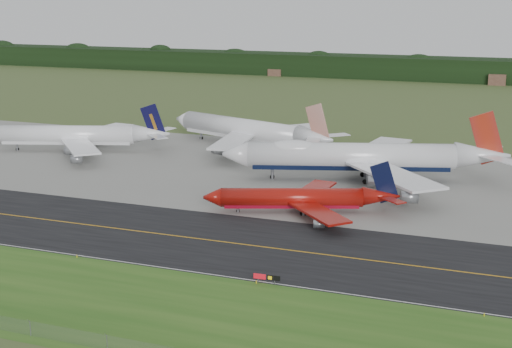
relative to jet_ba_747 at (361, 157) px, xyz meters
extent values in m
plane|color=#3E5427|center=(-6.57, -49.81, -6.08)|extent=(600.00, 600.00, 0.00)
cube|color=#265218|center=(-6.57, -84.81, -6.07)|extent=(400.00, 30.00, 0.01)
cube|color=black|center=(-6.57, -53.81, -6.07)|extent=(400.00, 32.00, 0.02)
cube|color=gray|center=(-6.57, 1.19, -6.07)|extent=(400.00, 78.00, 0.01)
cube|color=#C58612|center=(-6.57, -53.81, -6.05)|extent=(400.00, 0.40, 0.00)
cube|color=silver|center=(-6.57, -69.31, -6.05)|extent=(400.00, 0.25, 0.00)
cube|color=black|center=(-6.57, 225.19, -0.08)|extent=(700.00, 24.00, 12.00)
cylinder|color=white|center=(-2.45, -0.74, 0.19)|extent=(50.67, 20.88, 6.47)
cube|color=black|center=(-2.45, -0.74, -1.91)|extent=(47.76, 18.60, 2.27)
cone|color=white|center=(-29.90, -9.00, 0.19)|extent=(7.96, 8.03, 6.47)
cone|color=white|center=(28.39, 8.54, 0.68)|extent=(14.74, 10.07, 6.47)
ellipsoid|color=white|center=(-16.12, -4.85, 1.97)|extent=(14.23, 9.07, 4.13)
cube|color=white|center=(10.17, -12.00, -0.94)|extent=(26.07, 27.64, 0.55)
cube|color=white|center=(1.86, 15.62, -0.94)|extent=(13.25, 29.86, 0.55)
cube|color=#9F2412|center=(29.08, 8.75, 5.08)|extent=(9.06, 3.18, 13.41)
cylinder|color=gray|center=(6.19, -12.54, -2.71)|extent=(4.17, 3.62, 2.72)
cylinder|color=gray|center=(-1.76, 13.87, -2.71)|extent=(4.17, 3.62, 2.72)
cylinder|color=gray|center=(15.40, -22.86, -2.71)|extent=(4.17, 3.62, 2.72)
cylinder|color=gray|center=(0.23, 27.57, -2.71)|extent=(4.17, 3.62, 2.72)
cylinder|color=black|center=(-21.00, -6.32, -5.50)|extent=(1.27, 0.84, 1.16)
cylinder|color=slate|center=(2.48, -2.97, -3.91)|extent=(1.13, 1.13, 4.33)
cylinder|color=black|center=(2.48, -2.97, -5.50)|extent=(1.28, 0.89, 1.16)
cylinder|color=slate|center=(0.42, 3.84, -3.91)|extent=(1.13, 1.13, 4.33)
cylinder|color=black|center=(0.42, 3.84, -5.50)|extent=(1.28, 0.89, 1.16)
cylinder|color=maroon|center=(-8.06, -31.62, -2.77)|extent=(29.58, 13.99, 4.06)
cube|color=maroon|center=(-8.06, -31.62, -4.09)|extent=(27.83, 12.52, 1.42)
cone|color=maroon|center=(-23.93, -37.34, -2.77)|extent=(4.90, 5.09, 4.06)
cone|color=maroon|center=(9.76, -25.20, -2.46)|extent=(8.82, 6.50, 4.06)
cube|color=maroon|center=(-0.39, -37.73, -3.48)|extent=(15.61, 15.66, 0.46)
cube|color=maroon|center=(-6.06, -22.02, -3.48)|extent=(6.90, 17.12, 0.46)
cube|color=black|center=(10.29, -25.00, 0.60)|extent=(6.14, 2.48, 9.23)
cylinder|color=gray|center=(0.68, -41.59, -4.59)|extent=(2.66, 2.35, 1.70)
cylinder|color=gray|center=(-7.70, -18.37, -4.59)|extent=(2.66, 2.35, 1.70)
cylinder|color=black|center=(-18.78, -35.49, -5.71)|extent=(0.80, 0.56, 0.73)
cylinder|color=slate|center=(-5.05, -32.91, -5.03)|extent=(0.73, 0.73, 2.09)
cylinder|color=black|center=(-5.05, -32.91, -5.71)|extent=(0.81, 0.59, 0.73)
cylinder|color=slate|center=(-6.56, -28.71, -5.03)|extent=(0.73, 0.73, 2.09)
cylinder|color=black|center=(-6.56, -28.71, -5.71)|extent=(0.81, 0.59, 0.73)
cylinder|color=white|center=(-88.52, 3.99, -1.07)|extent=(39.58, 17.45, 5.36)
cube|color=white|center=(-88.52, 3.99, -2.82)|extent=(37.27, 15.56, 1.88)
cone|color=white|center=(-64.56, 11.79, -0.67)|extent=(11.67, 8.36, 5.36)
cube|color=white|center=(-77.97, -5.11, -2.01)|extent=(21.53, 22.34, 0.47)
cube|color=white|center=(-85.35, 17.55, -2.01)|extent=(10.03, 24.53, 0.47)
cube|color=black|center=(-63.99, 11.98, 2.87)|extent=(7.27, 2.73, 10.82)
cylinder|color=gray|center=(-81.10, -5.58, -3.48)|extent=(3.48, 3.05, 2.25)
cylinder|color=gray|center=(-88.16, 16.09, -3.48)|extent=(3.48, 3.05, 2.25)
cylinder|color=gray|center=(-73.29, -13.94, -3.48)|extent=(3.48, 3.05, 2.25)
cylinder|color=gray|center=(-86.77, 27.45, -3.48)|extent=(3.48, 3.05, 2.25)
cylinder|color=black|center=(-102.93, -0.71, -5.60)|extent=(1.05, 0.71, 0.96)
cylinder|color=slate|center=(-84.58, 2.17, -4.38)|extent=(0.95, 0.95, 3.39)
cylinder|color=black|center=(-84.58, 2.17, -5.60)|extent=(1.07, 0.76, 0.96)
cylinder|color=slate|center=(-86.40, 7.78, -4.38)|extent=(0.95, 0.95, 3.39)
cylinder|color=black|center=(-86.40, 7.78, -5.60)|extent=(1.07, 0.76, 0.96)
cylinder|color=white|center=(-42.87, 28.01, -0.46)|extent=(43.06, 19.78, 6.03)
cube|color=silver|center=(-42.87, 28.01, -2.42)|extent=(40.51, 17.65, 2.11)
cone|color=white|center=(-65.99, 35.93, -0.46)|extent=(7.09, 7.47, 6.03)
cone|color=white|center=(-16.90, 19.12, -0.01)|extent=(12.80, 9.42, 6.03)
cube|color=white|center=(-39.70, 13.78, -1.52)|extent=(10.44, 25.58, 0.54)
cube|color=white|center=(-31.64, 37.32, -1.52)|extent=(22.91, 23.37, 0.54)
cube|color=#A9290C|center=(-16.26, 18.90, 3.91)|extent=(8.03, 3.15, 12.00)
cylinder|color=gray|center=(-41.97, 8.26, -3.16)|extent=(3.94, 3.46, 2.53)
cylinder|color=gray|center=(-30.05, 43.07, -3.16)|extent=(3.94, 3.46, 2.53)
cylinder|color=black|center=(-58.49, 33.36, -5.53)|extent=(1.19, 0.81, 1.09)
cylinder|color=slate|center=(-40.66, 23.75, -4.17)|extent=(1.07, 1.07, 3.81)
cylinder|color=black|center=(-40.66, 23.75, -5.53)|extent=(1.20, 0.87, 1.09)
cylinder|color=slate|center=(-38.51, 30.03, -4.17)|extent=(1.07, 1.07, 3.81)
cylinder|color=black|center=(-38.51, 30.03, -5.53)|extent=(1.20, 0.87, 1.09)
cylinder|color=slate|center=(-1.82, -69.75, -5.76)|extent=(0.11, 0.11, 0.65)
cylinder|color=slate|center=(0.94, -69.60, -5.76)|extent=(0.11, 0.11, 0.65)
cube|color=#AC0D18|center=(-1.54, -69.73, -5.02)|extent=(2.03, 0.28, 0.83)
cube|color=black|center=(0.21, -69.64, -5.02)|extent=(0.93, 0.22, 0.83)
cube|color=black|center=(1.31, -69.58, -5.02)|extent=(1.11, 0.23, 0.83)
cylinder|color=yellow|center=(-35.64, -70.31, -5.83)|extent=(0.16, 0.16, 0.50)
cylinder|color=yellow|center=(-1.91, -70.31, -5.83)|extent=(0.16, 0.16, 0.50)
cylinder|color=yellow|center=(33.14, -70.31, -5.83)|extent=(0.16, 0.16, 0.50)
camera|label=1|loc=(34.68, -170.45, 39.09)|focal=50.00mm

